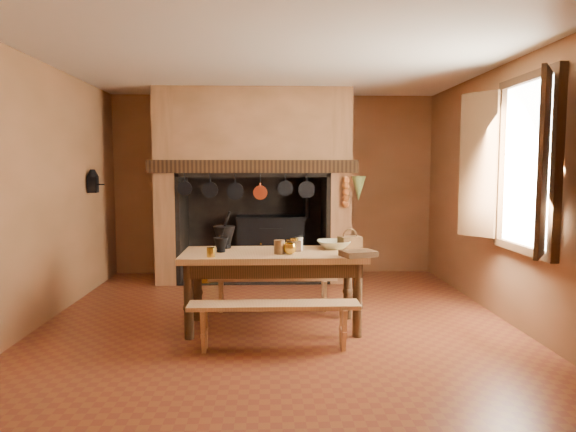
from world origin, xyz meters
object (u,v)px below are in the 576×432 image
object	(u,v)px
coffee_grinder	(294,245)
iron_range	(272,245)
work_table	(273,264)
mixing_bowl	(334,244)
wicker_basket	(350,242)
bench_front	(274,315)

from	to	relation	value
coffee_grinder	iron_range	bearing A→B (deg)	71.87
iron_range	work_table	world-z (taller)	iron_range
mixing_bowl	wicker_basket	distance (m)	0.18
iron_range	wicker_basket	xyz separation A→B (m)	(0.83, -2.37, 0.39)
bench_front	coffee_grinder	world-z (taller)	coffee_grinder
bench_front	iron_range	bearing A→B (deg)	90.05
work_table	bench_front	bearing A→B (deg)	-90.00
iron_range	wicker_basket	size ratio (longest dim) A/B	6.09
work_table	coffee_grinder	bearing A→B (deg)	7.46
work_table	wicker_basket	bearing A→B (deg)	14.75
bench_front	mixing_bowl	distance (m)	1.19
mixing_bowl	wicker_basket	size ratio (longest dim) A/B	1.35
coffee_grinder	work_table	bearing A→B (deg)	164.42
iron_range	wicker_basket	bearing A→B (deg)	-70.65
mixing_bowl	wicker_basket	xyz separation A→B (m)	(0.18, 0.03, 0.03)
iron_range	coffee_grinder	size ratio (longest dim) A/B	9.43
work_table	wicker_basket	world-z (taller)	wicker_basket
work_table	mixing_bowl	size ratio (longest dim) A/B	5.23
coffee_grinder	mixing_bowl	bearing A→B (deg)	-2.58
iron_range	bench_front	size ratio (longest dim) A/B	1.03
bench_front	wicker_basket	world-z (taller)	wicker_basket
coffee_grinder	mixing_bowl	size ratio (longest dim) A/B	0.48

